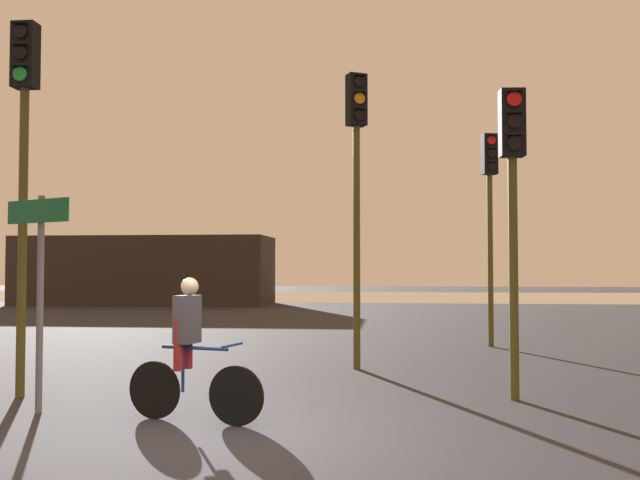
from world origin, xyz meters
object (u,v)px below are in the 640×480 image
traffic_light_center (357,165)px  cyclist (190,349)px  distant_building (146,270)px  traffic_light_near_left (24,138)px  traffic_light_near_right (513,182)px  direction_sign_post (39,271)px  traffic_light_far_right (490,199)px

traffic_light_center → cyclist: (-1.66, -4.37, -2.68)m
distant_building → traffic_light_near_left: traffic_light_near_left is taller
traffic_light_center → distant_building: bearing=-89.1°
traffic_light_near_right → direction_sign_post: size_ratio=1.58×
traffic_light_near_left → traffic_light_near_right: bearing=-176.1°
cyclist → direction_sign_post: bearing=-83.1°
traffic_light_near_left → cyclist: (2.69, -1.25, -2.67)m
traffic_light_far_right → cyclist: traffic_light_far_right is taller
direction_sign_post → traffic_light_near_right: bearing=-140.3°
distant_building → traffic_light_far_right: bearing=-50.6°
traffic_light_far_right → traffic_light_near_left: traffic_light_near_left is taller
traffic_light_center → direction_sign_post: size_ratio=1.96×
distant_building → traffic_light_center: 23.61m
traffic_light_near_right → direction_sign_post: 6.10m
distant_building → direction_sign_post: 25.94m
distant_building → traffic_light_near_right: traffic_light_near_right is taller
traffic_light_near_right → direction_sign_post: (-5.80, -1.46, -1.17)m
traffic_light_near_left → distant_building: bearing=-74.3°
traffic_light_near_left → cyclist: 3.99m
direction_sign_post → cyclist: 2.15m
traffic_light_center → traffic_light_far_right: traffic_light_center is taller
traffic_light_far_right → traffic_light_center: bearing=39.2°
traffic_light_far_right → cyclist: 9.56m
traffic_light_near_right → traffic_light_near_left: traffic_light_near_left is taller
traffic_light_center → traffic_light_near_right: 3.49m
traffic_light_near_left → traffic_light_far_right: bearing=-136.2°
traffic_light_center → traffic_light_near_left: (-4.35, -3.11, -0.01)m
traffic_light_far_right → cyclist: bearing=46.9°
traffic_light_far_right → traffic_light_near_right: (-0.55, -6.39, -0.38)m
direction_sign_post → traffic_light_center: bearing=-105.7°
traffic_light_center → direction_sign_post: 5.74m
traffic_light_near_left → cyclist: size_ratio=3.05×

